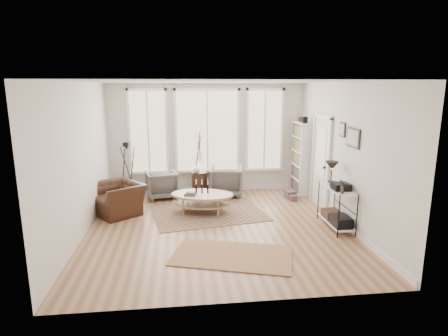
{
  "coord_description": "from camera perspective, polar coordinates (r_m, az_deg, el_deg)",
  "views": [
    {
      "loc": [
        -0.7,
        -7.18,
        2.83
      ],
      "look_at": [
        0.2,
        0.6,
        1.1
      ],
      "focal_mm": 30.0,
      "sensor_mm": 36.0,
      "label": 1
    }
  ],
  "objects": [
    {
      "name": "accent_chair",
      "position": [
        8.76,
        -15.91,
        -4.5
      ],
      "size": [
        1.42,
        1.4,
        0.7
      ],
      "primitive_type": "imported",
      "rotation": [
        0.0,
        0.0,
        -0.92
      ],
      "color": "#381E12",
      "rests_on": "ground"
    },
    {
      "name": "side_table",
      "position": [
        9.8,
        -3.81,
        0.59
      ],
      "size": [
        0.41,
        0.41,
        1.7
      ],
      "color": "#381E12",
      "rests_on": "ground"
    },
    {
      "name": "rug_runner",
      "position": [
        6.52,
        1.26,
        -13.14
      ],
      "size": [
        2.24,
        1.65,
        0.01
      ],
      "primitive_type": "cube",
      "rotation": [
        0.0,
        0.0,
        -0.3
      ],
      "color": "brown",
      "rests_on": "ground"
    },
    {
      "name": "armchair_right",
      "position": [
        9.81,
        0.38,
        -2.0
      ],
      "size": [
        0.95,
        0.96,
        0.76
      ],
      "primitive_type": "imported",
      "rotation": [
        0.0,
        0.0,
        2.97
      ],
      "color": "#5F5E5A",
      "rests_on": "ground"
    },
    {
      "name": "door",
      "position": [
        9.11,
        14.57,
        1.25
      ],
      "size": [
        0.09,
        1.06,
        2.22
      ],
      "color": "silver",
      "rests_on": "ground"
    },
    {
      "name": "armchair_left",
      "position": [
        9.74,
        -9.47,
        -2.49
      ],
      "size": [
        0.88,
        0.9,
        0.7
      ],
      "primitive_type": "imported",
      "rotation": [
        0.0,
        0.0,
        3.34
      ],
      "color": "#5F5E5A",
      "rests_on": "ground"
    },
    {
      "name": "wall_art",
      "position": [
        7.71,
        18.69,
        4.7
      ],
      "size": [
        0.04,
        0.88,
        0.44
      ],
      "color": "black",
      "rests_on": "ground"
    },
    {
      "name": "room",
      "position": [
        7.38,
        -0.88,
        1.48
      ],
      "size": [
        5.5,
        5.54,
        2.9
      ],
      "color": "#A47855",
      "rests_on": "ground"
    },
    {
      "name": "coffee_table",
      "position": [
        8.5,
        -3.39,
        -4.56
      ],
      "size": [
        1.57,
        1.2,
        0.65
      ],
      "color": "tan",
      "rests_on": "ground"
    },
    {
      "name": "bay_window",
      "position": [
        9.99,
        -2.55,
        5.42
      ],
      "size": [
        4.14,
        0.12,
        2.24
      ],
      "color": "#D9B387",
      "rests_on": "ground"
    },
    {
      "name": "book_stack_near",
      "position": [
        9.77,
        10.05,
        -3.98
      ],
      "size": [
        0.27,
        0.33,
        0.2
      ],
      "primitive_type": "cube",
      "rotation": [
        0.0,
        0.0,
        0.09
      ],
      "color": "brown",
      "rests_on": "ground"
    },
    {
      "name": "tripod_camera",
      "position": [
        9.64,
        -14.44,
        -0.86
      ],
      "size": [
        0.52,
        0.52,
        1.46
      ],
      "color": "black",
      "rests_on": "ground"
    },
    {
      "name": "vase",
      "position": [
        9.75,
        -4.26,
        -0.06
      ],
      "size": [
        0.26,
        0.26,
        0.23
      ],
      "primitive_type": "imported",
      "rotation": [
        0.0,
        0.0,
        0.18
      ],
      "color": "silver",
      "rests_on": "side_table"
    },
    {
      "name": "bookcase",
      "position": [
        10.09,
        11.63,
        1.49
      ],
      "size": [
        0.31,
        0.85,
        2.06
      ],
      "color": "white",
      "rests_on": "ground"
    },
    {
      "name": "book_stack_far",
      "position": [
        9.59,
        10.38,
        -4.47
      ],
      "size": [
        0.21,
        0.25,
        0.14
      ],
      "primitive_type": "cube",
      "rotation": [
        0.0,
        0.0,
        0.17
      ],
      "color": "brown",
      "rests_on": "ground"
    },
    {
      "name": "rug_main",
      "position": [
        8.56,
        -2.42,
        -6.81
      ],
      "size": [
        2.72,
        2.23,
        0.01
      ],
      "primitive_type": "cube",
      "rotation": [
        0.0,
        0.0,
        0.18
      ],
      "color": "brown",
      "rests_on": "ground"
    },
    {
      "name": "low_shelf",
      "position": [
        7.89,
        16.78,
        -5.18
      ],
      "size": [
        0.38,
        1.08,
        1.3
      ],
      "color": "white",
      "rests_on": "ground"
    }
  ]
}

